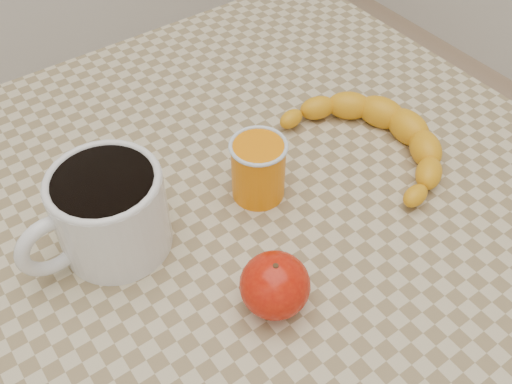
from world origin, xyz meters
TOP-DOWN VIEW (x-y plane):
  - table at (0.00, 0.00)m, footprint 0.80×0.80m
  - coffee_mug at (-0.16, 0.04)m, footprint 0.17×0.12m
  - orange_juice_glass at (0.01, 0.01)m, footprint 0.07×0.07m
  - apple at (-0.06, -0.12)m, footprint 0.08×0.08m
  - banana at (0.17, -0.01)m, footprint 0.18×0.26m

SIDE VIEW (x-z plane):
  - table at x=0.00m, z-range 0.29..1.04m
  - banana at x=0.17m, z-range 0.75..0.79m
  - apple at x=-0.06m, z-range 0.75..0.81m
  - orange_juice_glass at x=0.01m, z-range 0.75..0.83m
  - coffee_mug at x=-0.16m, z-range 0.75..0.85m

